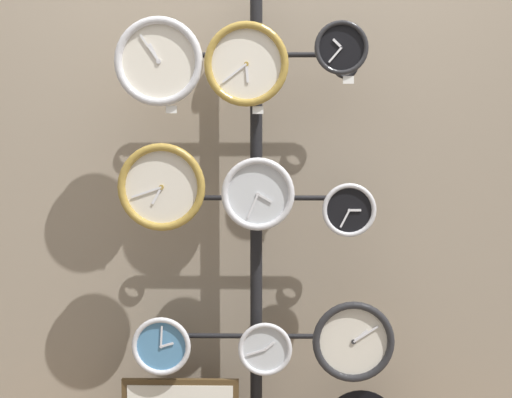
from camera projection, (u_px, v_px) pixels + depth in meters
name	position (u px, v px, depth m)	size (l,w,h in m)	color
shop_wall	(257.00, 114.00, 2.88)	(4.40, 0.04, 2.80)	gray
display_stand	(256.00, 274.00, 2.77)	(0.78, 0.34, 1.92)	black
clock_top_left	(159.00, 61.00, 2.61)	(0.33, 0.04, 0.33)	silver
clock_top_center	(246.00, 64.00, 2.60)	(0.31, 0.04, 0.31)	silver
clock_top_right	(341.00, 48.00, 2.60)	(0.20, 0.04, 0.20)	black
clock_middle_left	(162.00, 187.00, 2.63)	(0.33, 0.04, 0.33)	silver
clock_middle_center	(258.00, 194.00, 2.65)	(0.27, 0.04, 0.27)	silver
clock_middle_right	(349.00, 210.00, 2.67)	(0.20, 0.04, 0.20)	black
clock_bottom_left	(161.00, 346.00, 2.69)	(0.22, 0.04, 0.22)	#4C84B2
clock_bottom_center	(265.00, 349.00, 2.70)	(0.21, 0.04, 0.21)	silver
clock_bottom_right	(353.00, 341.00, 2.67)	(0.31, 0.04, 0.31)	silver
price_tag_upper	(171.00, 109.00, 2.62)	(0.04, 0.00, 0.03)	white
price_tag_mid	(258.00, 110.00, 2.61)	(0.04, 0.00, 0.03)	white
price_tag_lower	(348.00, 80.00, 2.60)	(0.04, 0.00, 0.03)	white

